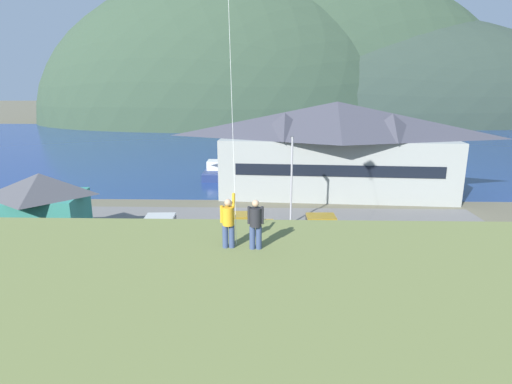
# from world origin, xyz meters

# --- Properties ---
(ground_plane) EXTENTS (600.00, 600.00, 0.00)m
(ground_plane) POSITION_xyz_m (0.00, 0.00, 0.00)
(ground_plane) COLOR #66604C
(parking_lot_pad) EXTENTS (40.00, 20.00, 0.10)m
(parking_lot_pad) POSITION_xyz_m (0.00, 5.00, 0.05)
(parking_lot_pad) COLOR slate
(parking_lot_pad) RESTS_ON ground
(bay_water) EXTENTS (360.00, 84.00, 0.03)m
(bay_water) POSITION_xyz_m (0.00, 60.00, 0.01)
(bay_water) COLOR navy
(bay_water) RESTS_ON ground
(far_hill_west_ridge) EXTENTS (116.76, 68.31, 86.64)m
(far_hill_west_ridge) POSITION_xyz_m (-12.35, 111.84, 0.00)
(far_hill_west_ridge) COLOR #334733
(far_hill_west_ridge) RESTS_ON ground
(far_hill_east_peak) EXTENTS (135.63, 54.99, 94.50)m
(far_hill_east_peak) POSITION_xyz_m (13.10, 115.18, 0.00)
(far_hill_east_peak) COLOR #334733
(far_hill_east_peak) RESTS_ON ground
(far_hill_center_saddle) EXTENTS (146.62, 59.18, 66.41)m
(far_hill_center_saddle) POSITION_xyz_m (34.34, 114.61, 0.00)
(far_hill_center_saddle) COLOR #2D3D33
(far_hill_center_saddle) RESTS_ON ground
(harbor_lodge) EXTENTS (25.32, 10.46, 9.66)m
(harbor_lodge) POSITION_xyz_m (8.62, 20.70, 5.12)
(harbor_lodge) COLOR #999E99
(harbor_lodge) RESTS_ON ground
(storage_shed_near_lot) EXTENTS (6.13, 5.54, 5.44)m
(storage_shed_near_lot) POSITION_xyz_m (-14.04, 4.93, 2.82)
(storage_shed_near_lot) COLOR #338475
(storage_shed_near_lot) RESTS_ON ground
(wharf_dock) EXTENTS (3.20, 10.94, 0.70)m
(wharf_dock) POSITION_xyz_m (-1.60, 31.25, 0.35)
(wharf_dock) COLOR #70604C
(wharf_dock) RESTS_ON ground
(moored_boat_wharfside) EXTENTS (2.34, 7.22, 2.16)m
(moored_boat_wharfside) POSITION_xyz_m (-5.10, 28.99, 0.72)
(moored_boat_wharfside) COLOR navy
(moored_boat_wharfside) RESTS_ON ground
(moored_boat_outer_mooring) EXTENTS (2.79, 7.66, 2.16)m
(moored_boat_outer_mooring) POSITION_xyz_m (1.96, 34.39, 0.72)
(moored_boat_outer_mooring) COLOR #23564C
(moored_boat_outer_mooring) RESTS_ON ground
(parked_car_lone_by_shed) EXTENTS (4.35, 2.35, 1.82)m
(parked_car_lone_by_shed) POSITION_xyz_m (6.19, -0.50, 1.06)
(parked_car_lone_by_shed) COLOR black
(parked_car_lone_by_shed) RESTS_ON parking_lot_pad
(parked_car_front_row_silver) EXTENTS (4.20, 2.06, 1.82)m
(parked_car_front_row_silver) POSITION_xyz_m (-3.52, 1.00, 1.06)
(parked_car_front_row_silver) COLOR red
(parked_car_front_row_silver) RESTS_ON parking_lot_pad
(parked_car_mid_row_far) EXTENTS (4.30, 2.25, 1.82)m
(parked_car_mid_row_far) POSITION_xyz_m (-6.27, 6.69, 1.06)
(parked_car_mid_row_far) COLOR silver
(parked_car_mid_row_far) RESTS_ON parking_lot_pad
(parked_car_mid_row_near) EXTENTS (4.29, 2.23, 1.82)m
(parked_car_mid_row_near) POSITION_xyz_m (-0.07, 7.24, 1.06)
(parked_car_mid_row_near) COLOR #B28923
(parked_car_mid_row_near) RESTS_ON parking_lot_pad
(parked_car_front_row_end) EXTENTS (4.31, 2.28, 1.82)m
(parked_car_front_row_end) POSITION_xyz_m (-11.01, -0.15, 1.06)
(parked_car_front_row_end) COLOR slate
(parked_car_front_row_end) RESTS_ON parking_lot_pad
(parked_car_back_row_right) EXTENTS (4.25, 2.15, 1.82)m
(parked_car_back_row_right) POSITION_xyz_m (5.64, 7.01, 1.06)
(parked_car_back_row_right) COLOR #B28923
(parked_car_back_row_right) RESTS_ON parking_lot_pad
(parked_car_mid_row_center) EXTENTS (4.28, 2.21, 1.82)m
(parked_car_mid_row_center) POSITION_xyz_m (1.33, 0.51, 1.06)
(parked_car_mid_row_center) COLOR black
(parked_car_mid_row_center) RESTS_ON parking_lot_pad
(parking_light_pole) EXTENTS (0.24, 0.78, 7.21)m
(parking_light_pole) POSITION_xyz_m (3.51, 10.55, 4.24)
(parking_light_pole) COLOR #ADADB2
(parking_light_pole) RESTS_ON parking_lot_pad
(person_kite_flyer) EXTENTS (0.51, 0.67, 1.86)m
(person_kite_flyer) POSITION_xyz_m (0.21, -8.81, 6.72)
(person_kite_flyer) COLOR #384770
(person_kite_flyer) RESTS_ON grassy_hill_foreground
(person_companion) EXTENTS (0.55, 0.40, 1.74)m
(person_companion) POSITION_xyz_m (1.14, -8.91, 6.71)
(person_companion) COLOR #384770
(person_companion) RESTS_ON grassy_hill_foreground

